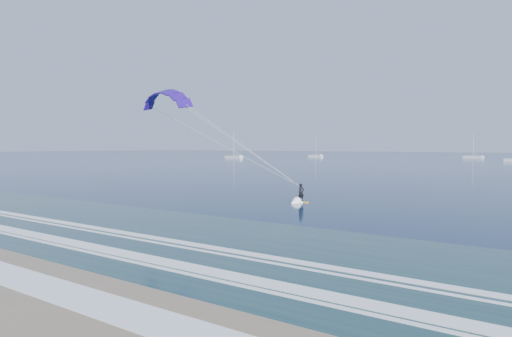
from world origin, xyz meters
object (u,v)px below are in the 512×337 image
object	(u,v)px
sailboat_0	(234,157)
sailboat_1	(316,156)
kitesurfer_rig	(228,137)
sailboat_2	(473,157)

from	to	relation	value
sailboat_0	sailboat_1	xyz separation A→B (m)	(24.04, 40.38, -0.01)
sailboat_0	sailboat_1	distance (m)	46.99
kitesurfer_rig	sailboat_2	world-z (taller)	kitesurfer_rig
sailboat_1	sailboat_2	world-z (taller)	sailboat_2
kitesurfer_rig	sailboat_2	distance (m)	205.19
sailboat_2	kitesurfer_rig	bearing A→B (deg)	-87.23
kitesurfer_rig	sailboat_1	bearing A→B (deg)	114.87
kitesurfer_rig	sailboat_1	size ratio (longest dim) A/B	1.85
sailboat_1	kitesurfer_rig	bearing A→B (deg)	-65.13
sailboat_1	sailboat_2	size ratio (longest dim) A/B	0.88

